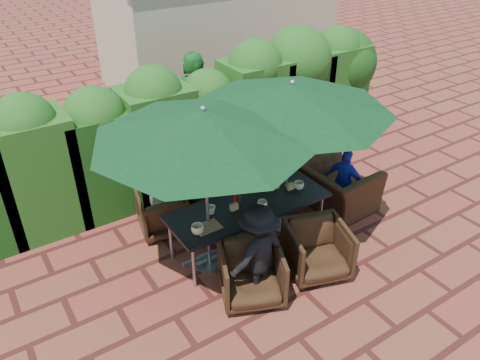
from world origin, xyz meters
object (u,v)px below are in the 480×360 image
chair_far_left (162,210)px  chair_near_left (252,272)px  umbrella_left (204,125)px  chair_far_right (258,183)px  umbrella_right (292,97)px  chair_far_mid (211,195)px  chair_near_right (318,248)px  dining_table (249,208)px  chair_end_right (338,181)px

chair_far_left → chair_near_left: 1.99m
umbrella_left → chair_far_right: 2.59m
umbrella_right → chair_far_mid: size_ratio=3.75×
chair_far_mid → chair_near_right: 2.08m
dining_table → chair_far_mid: chair_far_mid is taller
dining_table → umbrella_right: bearing=6.0°
chair_far_mid → chair_near_left: 1.97m
chair_far_left → chair_end_right: bearing=172.0°
chair_far_right → chair_near_right: (-0.33, -1.93, 0.05)m
chair_near_left → chair_near_right: bearing=17.8°
chair_far_mid → chair_far_right: (0.88, -0.08, -0.02)m
umbrella_left → umbrella_right: (1.46, 0.13, 0.00)m
chair_far_mid → chair_near_left: size_ratio=0.94×
dining_table → chair_end_right: (1.83, 0.05, -0.16)m
umbrella_left → chair_end_right: bearing=2.3°
chair_near_left → chair_far_mid: bearing=98.7°
umbrella_right → chair_far_right: umbrella_right is taller
chair_far_left → chair_end_right: (2.76, -1.01, 0.15)m
umbrella_right → chair_far_mid: 2.20m
chair_far_mid → chair_end_right: 2.13m
chair_far_left → chair_end_right: 2.94m
chair_near_left → umbrella_right: bearing=60.2°
umbrella_left → chair_near_left: 2.00m
umbrella_left → chair_far_left: umbrella_left is taller
chair_far_left → chair_far_right: (1.74, -0.13, -0.01)m
umbrella_left → chair_far_right: bearing=32.6°
chair_end_right → dining_table: bearing=89.0°
umbrella_left → chair_near_right: 2.36m
chair_far_mid → umbrella_left: bearing=43.4°
dining_table → chair_far_mid: bearing=93.6°
chair_far_mid → chair_far_left: bearing=-18.3°
umbrella_right → chair_far_left: bearing=149.8°
chair_far_left → chair_near_right: bearing=136.4°
dining_table → umbrella_left: size_ratio=0.85×
umbrella_right → chair_far_left: (-1.67, 0.97, -1.85)m
chair_far_right → chair_far_mid: bearing=-25.3°
umbrella_left → chair_end_right: 3.07m
chair_far_left → chair_near_right: 2.49m
chair_end_right → umbrella_right: bearing=85.8°
chair_far_right → chair_end_right: (1.02, -0.88, 0.15)m
chair_near_right → chair_end_right: size_ratio=0.70×
umbrella_left → chair_far_right: size_ratio=3.94×
chair_end_right → chair_far_right: bearing=46.9°
umbrella_left → chair_far_left: 2.16m
dining_table → chair_near_left: 1.09m
umbrella_left → chair_far_mid: 2.21m
umbrella_right → chair_far_right: size_ratio=3.99×
dining_table → umbrella_right: (0.75, 0.08, 1.54)m
umbrella_left → chair_far_mid: bearing=58.3°
chair_far_mid → chair_near_left: (-0.50, -1.90, 0.02)m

